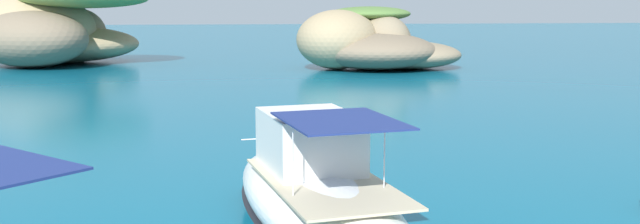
{
  "coord_description": "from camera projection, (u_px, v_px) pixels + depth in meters",
  "views": [
    {
      "loc": [
        -2.0,
        -4.4,
        5.83
      ],
      "look_at": [
        1.52,
        23.0,
        1.5
      ],
      "focal_mm": 38.65,
      "sensor_mm": 36.0,
      "label": 1
    }
  ],
  "objects": [
    {
      "name": "islet_small",
      "position": [
        371.0,
        45.0,
        62.67
      ],
      "size": [
        16.4,
        15.87,
        5.63
      ],
      "color": "#756651",
      "rests_on": "ground"
    },
    {
      "name": "motorboat_white",
      "position": [
        315.0,
        196.0,
        17.35
      ],
      "size": [
        5.01,
        10.93,
        3.3
      ],
      "color": "white",
      "rests_on": "ground"
    },
    {
      "name": "islet_large",
      "position": [
        48.0,
        33.0,
        66.93
      ],
      "size": [
        18.59,
        21.17,
        7.19
      ],
      "color": "#9E8966",
      "rests_on": "ground"
    }
  ]
}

